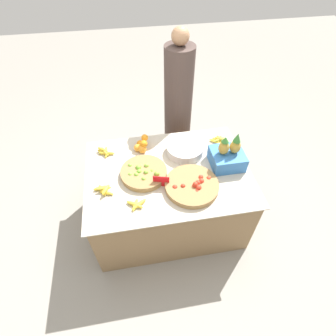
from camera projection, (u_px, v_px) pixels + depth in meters
ground_plane at (168, 216)px, 2.96m from camera, size 12.00×12.00×0.00m
market_table at (168, 196)px, 2.69m from camera, size 1.51×1.09×0.73m
lime_bowl at (144, 173)px, 2.37m from camera, size 0.42×0.42×0.09m
tomato_basket at (192, 185)px, 2.27m from camera, size 0.47×0.47×0.09m
orange_pile at (142, 146)px, 2.59m from camera, size 0.16×0.19×0.13m
metal_bowl at (185, 149)px, 2.57m from camera, size 0.36×0.36×0.09m
price_sign at (161, 181)px, 2.26m from camera, size 0.14×0.04×0.12m
produce_crate at (228, 156)px, 2.41m from camera, size 0.30×0.28×0.36m
banana_bunch_middle_right at (104, 152)px, 2.58m from camera, size 0.18×0.16×0.06m
banana_bunch_front_center at (136, 205)px, 2.15m from camera, size 0.18×0.13×0.04m
banana_bunch_middle_left at (219, 140)px, 2.69m from camera, size 0.18×0.17×0.06m
banana_bunch_front_left at (104, 190)px, 2.24m from camera, size 0.18×0.15×0.06m
vendor_person at (178, 110)px, 3.03m from camera, size 0.32×0.32×1.68m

